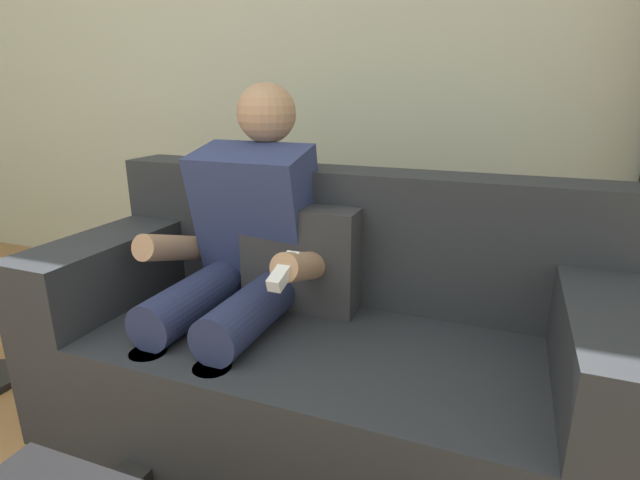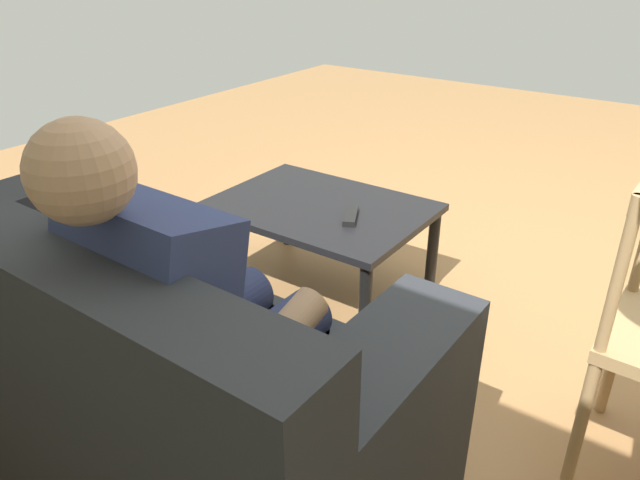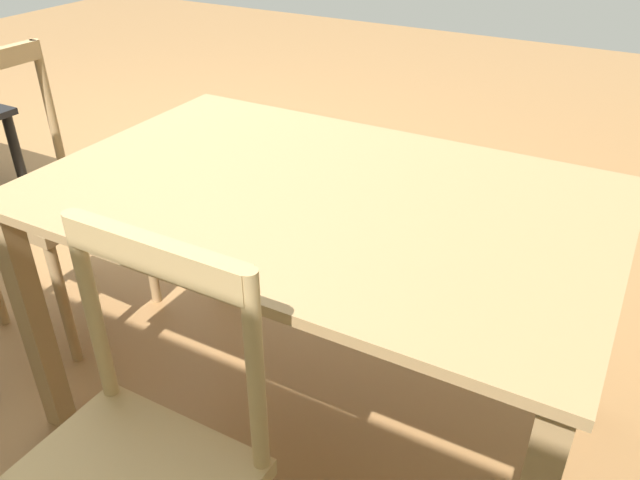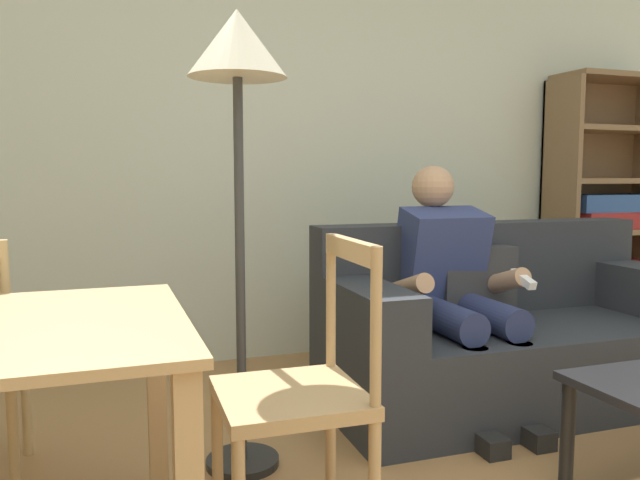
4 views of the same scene
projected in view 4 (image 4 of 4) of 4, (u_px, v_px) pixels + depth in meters
wall_back at (282, 136)px, 3.80m from camera, size 6.17×0.12×2.70m
couch at (505, 335)px, 3.07m from camera, size 1.83×0.84×0.87m
person_lounging at (453, 286)px, 2.94m from camera, size 0.60×0.89×1.16m
bookshelf at (604, 232)px, 4.39m from camera, size 0.84×0.36×1.80m
dining_chair_facing_couch at (300, 396)px, 1.84m from camera, size 0.43×0.43×0.93m
floor_lamp at (238, 86)px, 2.25m from camera, size 0.36×0.36×1.71m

